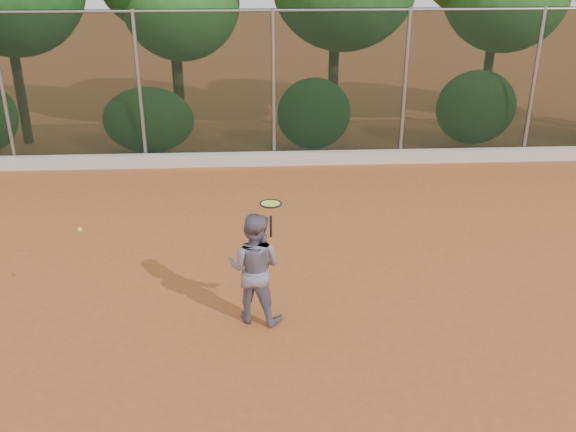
{
  "coord_description": "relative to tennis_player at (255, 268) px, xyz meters",
  "views": [
    {
      "loc": [
        -0.46,
        -7.41,
        4.97
      ],
      "look_at": [
        0.0,
        1.0,
        1.25
      ],
      "focal_mm": 40.0,
      "sensor_mm": 36.0,
      "label": 1
    }
  ],
  "objects": [
    {
      "name": "ground",
      "position": [
        0.49,
        -0.29,
        -0.8
      ],
      "size": [
        80.0,
        80.0,
        0.0
      ],
      "primitive_type": "plane",
      "color": "#AC5728",
      "rests_on": "ground"
    },
    {
      "name": "concrete_curb",
      "position": [
        0.49,
        6.53,
        -0.65
      ],
      "size": [
        24.0,
        0.2,
        0.3
      ],
      "primitive_type": "cube",
      "color": "beige",
      "rests_on": "ground"
    },
    {
      "name": "tennis_player",
      "position": [
        0.0,
        0.0,
        0.0
      ],
      "size": [
        0.93,
        0.82,
        1.6
      ],
      "primitive_type": "imported",
      "rotation": [
        0.0,
        0.0,
        2.82
      ],
      "color": "slate",
      "rests_on": "ground"
    },
    {
      "name": "chainlink_fence",
      "position": [
        0.49,
        6.71,
        1.06
      ],
      "size": [
        24.09,
        0.09,
        3.5
      ],
      "color": "black",
      "rests_on": "ground"
    },
    {
      "name": "tennis_racket",
      "position": [
        0.23,
        -0.13,
        0.96
      ],
      "size": [
        0.3,
        0.3,
        0.52
      ],
      "color": "black",
      "rests_on": "ground"
    },
    {
      "name": "tennis_ball_in_flight",
      "position": [
        -2.25,
        -0.05,
        0.66
      ],
      "size": [
        0.06,
        0.06,
        0.06
      ],
      "color": "#D8EB35",
      "rests_on": "ground"
    }
  ]
}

